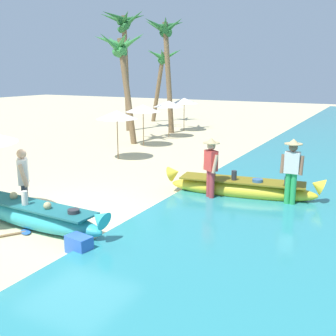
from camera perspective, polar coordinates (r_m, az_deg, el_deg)
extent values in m
plane|color=beige|center=(10.26, -13.01, -6.18)|extent=(80.00, 80.00, 0.00)
ellipsoid|color=#33B2BC|center=(9.46, -18.17, -6.51)|extent=(3.79, 0.79, 0.53)
cone|color=#33B2BC|center=(8.13, -9.58, -6.90)|extent=(0.41, 0.41, 0.46)
cube|color=#1C6267|center=(9.37, -18.29, -4.99)|extent=(3.19, 0.78, 0.04)
cylinder|color=#2D2D33|center=(8.58, -13.06, -5.98)|extent=(0.24, 0.24, 0.10)
sphere|color=tan|center=(8.98, -16.50, -5.09)|extent=(0.17, 0.17, 0.17)
cylinder|color=silver|center=(9.37, -19.41, -4.03)|extent=(0.14, 0.14, 0.33)
sphere|color=tan|center=(9.94, -20.77, -3.64)|extent=(0.17, 0.17, 0.17)
ellipsoid|color=yellow|center=(11.26, 10.20, -2.96)|extent=(4.02, 1.29, 0.51)
cone|color=yellow|center=(11.63, 0.87, -0.67)|extent=(0.47, 0.49, 0.51)
cone|color=yellow|center=(11.05, 20.16, -2.25)|extent=(0.47, 0.49, 0.51)
cube|color=olive|center=(11.19, 10.25, -1.71)|extent=(3.39, 1.22, 0.04)
cylinder|color=#386699|center=(10.96, 16.30, -1.74)|extent=(0.13, 0.13, 0.23)
cylinder|color=#386699|center=(11.02, 12.41, -1.77)|extent=(0.28, 0.28, 0.10)
cylinder|color=#2D2D33|center=(11.08, 9.22, -1.07)|extent=(0.14, 0.14, 0.28)
sphere|color=tan|center=(11.38, 6.23, -0.83)|extent=(0.19, 0.19, 0.19)
cylinder|color=#B2383D|center=(10.84, 6.14, -2.55)|extent=(0.14, 0.14, 0.83)
cylinder|color=#B2383D|center=(10.96, 5.75, -2.37)|extent=(0.14, 0.14, 0.83)
cube|color=#DB3D38|center=(10.74, 6.03, 1.06)|extent=(0.42, 0.39, 0.54)
cylinder|color=tan|center=(10.55, 6.59, 0.54)|extent=(0.18, 0.21, 0.49)
cylinder|color=tan|center=(10.93, 5.29, 1.02)|extent=(0.18, 0.21, 0.49)
sphere|color=tan|center=(10.66, 6.08, 3.09)|extent=(0.22, 0.22, 0.22)
cylinder|color=tan|center=(10.65, 6.09, 3.52)|extent=(0.44, 0.44, 0.02)
cone|color=tan|center=(10.64, 6.10, 3.89)|extent=(0.26, 0.26, 0.12)
cylinder|color=#333842|center=(10.31, -19.29, -4.15)|extent=(0.14, 0.14, 0.81)
cylinder|color=#333842|center=(10.17, -19.34, -4.38)|extent=(0.14, 0.14, 0.81)
cube|color=silver|center=(10.06, -19.62, -0.45)|extent=(0.41, 0.41, 0.59)
cylinder|color=tan|center=(10.29, -19.40, -0.42)|extent=(0.21, 0.20, 0.54)
cylinder|color=tan|center=(9.85, -19.57, -1.03)|extent=(0.21, 0.20, 0.54)
sphere|color=tan|center=(9.97, -19.80, 1.88)|extent=(0.22, 0.22, 0.22)
cylinder|color=green|center=(10.73, 17.08, -3.05)|extent=(0.14, 0.14, 0.90)
cylinder|color=green|center=(10.75, 16.35, -2.97)|extent=(0.14, 0.14, 0.90)
cube|color=silver|center=(10.57, 16.97, 0.74)|extent=(0.37, 0.23, 0.54)
cylinder|color=brown|center=(10.52, 18.17, 0.33)|extent=(0.10, 0.19, 0.49)
cylinder|color=brown|center=(10.59, 15.71, 0.58)|extent=(0.10, 0.19, 0.49)
sphere|color=brown|center=(10.49, 17.11, 2.81)|extent=(0.22, 0.22, 0.22)
cylinder|color=tan|center=(10.48, 17.14, 3.24)|extent=(0.44, 0.44, 0.02)
cone|color=tan|center=(10.47, 17.17, 3.62)|extent=(0.26, 0.26, 0.12)
cylinder|color=#8E6B47|center=(16.09, -7.07, 4.55)|extent=(0.04, 0.04, 1.90)
cone|color=silver|center=(15.99, -7.15, 7.39)|extent=(1.60, 1.60, 0.32)
cylinder|color=#8E6B47|center=(18.90, -3.47, 5.92)|extent=(0.04, 0.04, 1.90)
cone|color=silver|center=(18.82, -3.50, 8.33)|extent=(1.60, 1.60, 0.32)
cylinder|color=#8E6B47|center=(21.54, 0.12, 6.84)|extent=(0.04, 0.04, 1.90)
cone|color=silver|center=(21.47, 0.12, 8.96)|extent=(1.60, 1.60, 0.32)
cylinder|color=#8E6B47|center=(23.94, 2.26, 7.47)|extent=(0.04, 0.04, 1.90)
cone|color=silver|center=(23.88, 2.28, 9.38)|extent=(1.60, 1.60, 0.32)
cylinder|color=brown|center=(28.41, -1.38, 11.17)|extent=(1.11, 0.28, 4.70)
cone|color=#287033|center=(28.01, 0.29, 15.45)|extent=(1.77, 0.45, 1.05)
cone|color=#287033|center=(28.44, 0.12, 15.33)|extent=(1.06, 1.51, 1.12)
cone|color=#287033|center=(28.72, -0.57, 15.50)|extent=(1.11, 1.85, 0.92)
cone|color=#287033|center=(28.50, -1.48, 15.53)|extent=(1.85, 0.57, 0.89)
cone|color=#287033|center=(28.04, -1.47, 15.40)|extent=(1.22, 1.42, 1.08)
cone|color=#287033|center=(27.79, -0.75, 15.45)|extent=(0.89, 1.54, 1.04)
cylinder|color=brown|center=(24.07, -5.86, 12.83)|extent=(0.45, 0.28, 6.42)
cone|color=#23602D|center=(23.93, -5.19, 19.83)|extent=(1.88, 0.57, 1.25)
cone|color=#23602D|center=(24.44, -5.14, 20.10)|extent=(1.32, 1.56, 0.79)
cone|color=#23602D|center=(24.71, -5.67, 19.62)|extent=(0.58, 1.73, 1.23)
cone|color=#23602D|center=(24.73, -6.79, 19.74)|extent=(1.78, 1.19, 1.09)
cone|color=#23602D|center=(24.41, -7.40, 19.96)|extent=(1.80, 0.96, 0.91)
cone|color=#23602D|center=(23.94, -7.24, 20.25)|extent=(0.84, 2.02, 0.71)
cone|color=#23602D|center=(23.90, -5.99, 20.15)|extent=(1.34, 1.29, 0.89)
cylinder|color=brown|center=(23.06, 0.06, 12.34)|extent=(0.70, 0.28, 6.00)
cone|color=#23602D|center=(23.09, 0.51, 19.15)|extent=(1.43, 0.36, 1.07)
cone|color=#23602D|center=(23.56, 0.52, 19.37)|extent=(1.04, 1.68, 0.74)
cone|color=#23602D|center=(23.78, -0.46, 19.19)|extent=(1.22, 1.75, 0.91)
cone|color=#23602D|center=(23.57, -1.48, 19.07)|extent=(1.83, 0.56, 1.10)
cone|color=#23602D|center=(23.05, -1.47, 19.30)|extent=(1.17, 1.63, 0.98)
cone|color=#23602D|center=(22.81, -0.38, 19.41)|extent=(1.20, 1.71, 0.93)
cylinder|color=brown|center=(19.64, -5.74, 10.51)|extent=(0.93, 0.28, 4.91)
cone|color=#337F3D|center=(19.53, -5.47, 16.94)|extent=(1.85, 0.47, 1.13)
cone|color=#337F3D|center=(19.92, -5.53, 16.98)|extent=(1.29, 1.29, 0.98)
cone|color=#337F3D|center=(20.25, -6.11, 16.69)|extent=(0.60, 1.64, 1.17)
cone|color=#337F3D|center=(20.33, -7.30, 16.80)|extent=(1.79, 1.34, 1.08)
cone|color=#337F3D|center=(19.93, -8.02, 17.09)|extent=(1.65, 0.99, 0.84)
cone|color=#337F3D|center=(19.56, -7.77, 16.72)|extent=(0.78, 1.60, 1.20)
cone|color=#337F3D|center=(19.35, -6.42, 17.18)|extent=(1.57, 1.55, 0.92)
cube|color=blue|center=(8.03, -12.33, -10.42)|extent=(0.53, 0.38, 0.34)
ellipsoid|color=#2D60B7|center=(9.33, -19.27, -8.41)|extent=(0.41, 0.36, 0.03)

